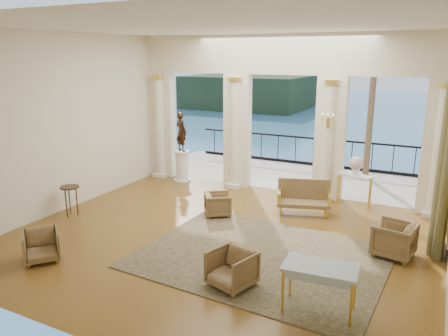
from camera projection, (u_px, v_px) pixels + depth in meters
The scene contains 22 objects.
floor at pixel (219, 239), 9.63m from camera, with size 9.00×9.00×0.00m, color #452B0F.
room_walls at pixel (191, 115), 7.94m from camera, with size 9.00×9.00×9.00m.
arcade at pixel (282, 104), 12.27m from camera, with size 9.00×0.56×4.50m.
terrace at pixel (299, 177), 14.64m from camera, with size 10.00×3.60×0.10m, color #A29785.
balustrade at pixel (313, 154), 15.91m from camera, with size 9.00×0.06×1.03m.
palm_tree at pixel (376, 49), 13.41m from camera, with size 2.00×2.00×4.50m.
headland at pixel (250, 91), 83.91m from camera, with size 22.00×18.00×6.00m, color black.
sea at pixel (412, 125), 62.86m from camera, with size 160.00×160.00×0.00m, color #225D8C.
curtain at pixel (448, 156), 8.53m from camera, with size 0.33×1.40×4.09m.
wall_sconce at pixel (328, 122), 11.48m from camera, with size 0.30×0.11×0.33m.
rug at pixel (261, 257), 8.76m from camera, with size 4.73×3.68×0.02m, color #272D16.
armchair_a at pixel (41, 244), 8.56m from camera, with size 0.66×0.62×0.68m, color #483A1D.
armchair_b at pixel (232, 267), 7.59m from camera, with size 0.70×0.66×0.72m, color #483A1D.
armchair_c at pixel (394, 238), 8.73m from camera, with size 0.75×0.70×0.77m, color #483A1D.
armchair_d at pixel (218, 203), 10.97m from camera, with size 0.62×0.58×0.64m, color #483A1D.
settee at pixel (304, 197), 11.07m from camera, with size 1.43×0.95×0.88m.
game_table at pixel (320, 271), 6.76m from camera, with size 1.19×0.72×0.78m.
pedestal at pixel (182, 167), 13.93m from camera, with size 0.54×0.54×0.99m.
statue at pixel (181, 132), 13.64m from camera, with size 0.45×0.29×1.22m, color #301F15.
console_table at pixel (355, 180), 11.54m from camera, with size 0.99×0.69×0.88m.
urn at pixel (356, 164), 11.44m from camera, with size 0.37×0.37×0.49m.
side_table at pixel (70, 191), 10.88m from camera, with size 0.47×0.47×0.76m.
Camera 1 is at (4.14, -7.90, 3.95)m, focal length 35.00 mm.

